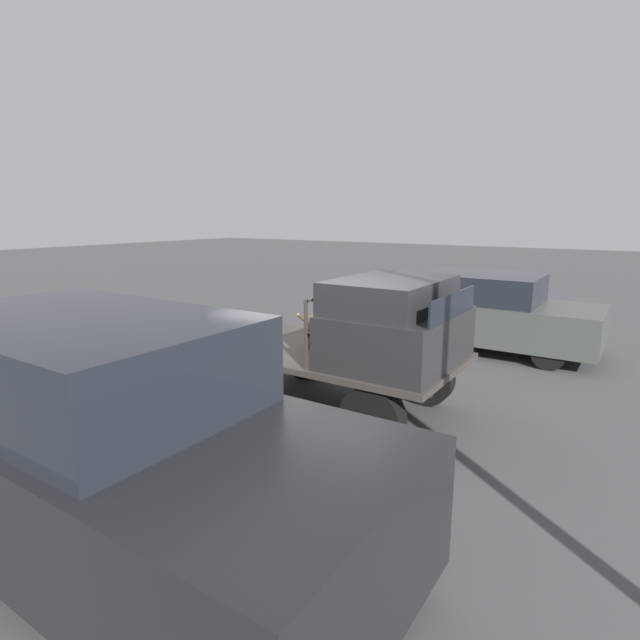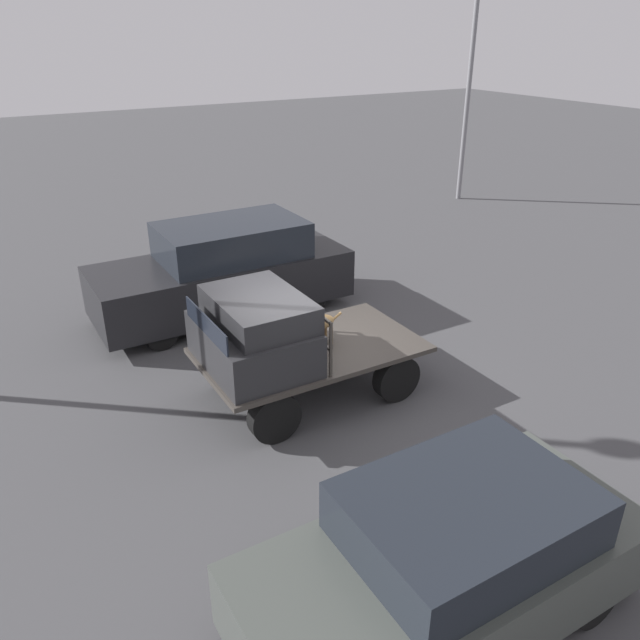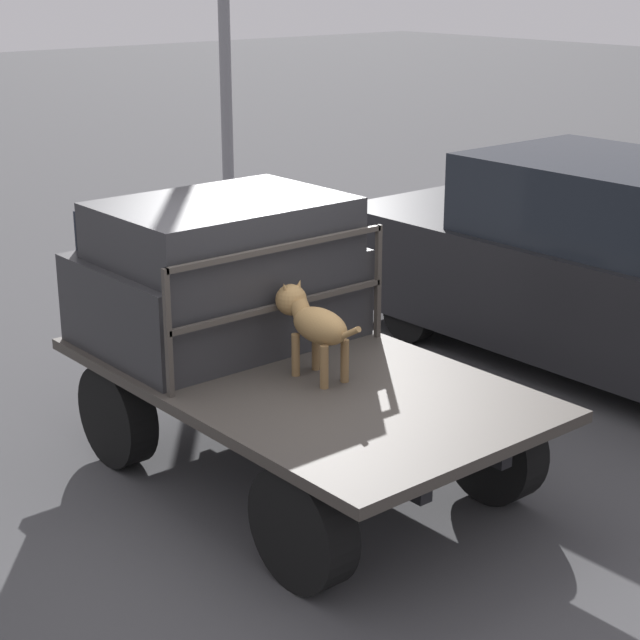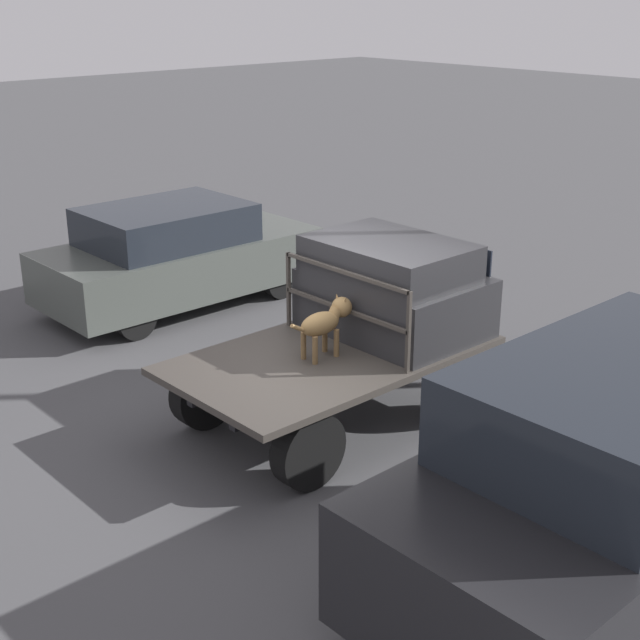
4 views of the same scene
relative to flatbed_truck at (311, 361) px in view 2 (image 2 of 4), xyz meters
The scene contains 8 objects.
ground_plane 0.61m from the flatbed_truck, ahead, with size 80.00×80.00×0.00m, color #474749.
flatbed_truck is the anchor object (origin of this frame).
truck_cab 1.24m from the flatbed_truck, ahead, with size 1.48×1.95×1.11m.
truck_headboard 0.87m from the flatbed_truck, ahead, with size 0.04×1.95×0.90m.
dog 0.66m from the flatbed_truck, 161.01° to the right, with size 0.89×0.25×0.65m.
parked_sedan 4.63m from the flatbed_truck, 77.85° to the left, with size 4.25×1.89×1.59m.
parked_pickup_far 3.70m from the flatbed_truck, 90.37° to the right, with size 5.29×2.03×1.98m.
light_pole_far 14.45m from the flatbed_truck, 141.80° to the right, with size 0.46×0.46×6.97m.
Camera 2 is at (4.41, 7.83, 5.64)m, focal length 35.00 mm.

